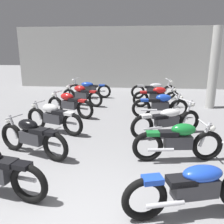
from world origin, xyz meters
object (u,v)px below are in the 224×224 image
at_px(motorcycle_right_row_4, 157,96).
at_px(motorcycle_left_row_4, 82,95).
at_px(support_pillar, 214,68).
at_px(motorcycle_left_row_1, 32,136).
at_px(motorcycle_right_row_3, 160,105).
at_px(motorcycle_right_row_5, 154,90).
at_px(motorcycle_right_row_0, 196,187).
at_px(motorcycle_right_row_2, 167,120).
at_px(motorcycle_left_row_2, 53,117).
at_px(motorcycle_left_row_3, 69,104).
at_px(motorcycle_left_row_5, 89,88).
at_px(motorcycle_right_row_1, 178,141).

bearing_deg(motorcycle_right_row_4, motorcycle_left_row_4, 179.65).
height_order(support_pillar, motorcycle_left_row_1, support_pillar).
xyz_separation_m(motorcycle_left_row_1, motorcycle_right_row_4, (3.17, 4.84, 0.00)).
bearing_deg(motorcycle_right_row_3, motorcycle_right_row_5, 89.98).
xyz_separation_m(motorcycle_right_row_0, motorcycle_right_row_2, (-0.01, 3.23, 0.00)).
bearing_deg(motorcycle_left_row_1, motorcycle_right_row_0, -27.33).
height_order(motorcycle_left_row_2, motorcycle_right_row_5, motorcycle_right_row_5).
xyz_separation_m(motorcycle_right_row_4, motorcycle_right_row_5, (-0.00, 1.65, -0.01)).
height_order(motorcycle_left_row_3, motorcycle_right_row_5, motorcycle_right_row_5).
height_order(motorcycle_left_row_4, motorcycle_right_row_0, motorcycle_right_row_0).
bearing_deg(motorcycle_left_row_4, support_pillar, 1.34).
xyz_separation_m(motorcycle_left_row_1, motorcycle_right_row_0, (3.20, -1.65, -0.01)).
bearing_deg(motorcycle_left_row_3, motorcycle_right_row_4, 27.67).
distance_m(motorcycle_left_row_2, motorcycle_right_row_3, 3.67).
xyz_separation_m(motorcycle_left_row_3, motorcycle_right_row_4, (3.20, 1.68, 0.00)).
distance_m(motorcycle_right_row_0, motorcycle_right_row_5, 8.14).
relative_size(support_pillar, motorcycle_left_row_5, 1.47).
relative_size(motorcycle_left_row_4, motorcycle_right_row_1, 0.96).
height_order(motorcycle_left_row_4, motorcycle_right_row_3, same).
relative_size(motorcycle_right_row_0, motorcycle_right_row_2, 1.05).
distance_m(motorcycle_left_row_4, motorcycle_left_row_5, 1.64).
relative_size(support_pillar, motorcycle_right_row_2, 1.59).
relative_size(motorcycle_left_row_1, motorcycle_left_row_2, 1.00).
bearing_deg(motorcycle_left_row_2, motorcycle_right_row_4, 46.14).
height_order(motorcycle_left_row_4, motorcycle_right_row_1, same).
distance_m(motorcycle_right_row_0, motorcycle_right_row_1, 1.71).
bearing_deg(motorcycle_left_row_2, motorcycle_right_row_1, -23.86).
height_order(motorcycle_right_row_0, motorcycle_right_row_4, motorcycle_right_row_0).
height_order(motorcycle_left_row_1, motorcycle_left_row_5, motorcycle_left_row_5).
bearing_deg(motorcycle_left_row_1, support_pillar, 43.04).
height_order(motorcycle_left_row_2, motorcycle_right_row_0, motorcycle_right_row_0).
bearing_deg(motorcycle_left_row_4, motorcycle_left_row_2, -90.94).
distance_m(motorcycle_right_row_0, motorcycle_right_row_4, 6.50).
height_order(motorcycle_left_row_1, motorcycle_left_row_2, same).
distance_m(motorcycle_right_row_1, motorcycle_right_row_3, 3.25).
bearing_deg(motorcycle_right_row_4, motorcycle_right_row_3, -90.14).
xyz_separation_m(motorcycle_left_row_4, motorcycle_right_row_3, (3.15, -1.55, 0.00)).
bearing_deg(motorcycle_left_row_1, motorcycle_right_row_4, 56.79).
relative_size(support_pillar, motorcycle_right_row_1, 1.63).
xyz_separation_m(motorcycle_left_row_2, motorcycle_right_row_5, (3.20, 4.98, -0.01)).
distance_m(motorcycle_left_row_2, motorcycle_right_row_0, 4.52).
bearing_deg(motorcycle_left_row_4, motorcycle_right_row_1, -56.18).
height_order(motorcycle_left_row_1, motorcycle_right_row_5, motorcycle_right_row_5).
bearing_deg(motorcycle_right_row_1, motorcycle_right_row_4, 90.80).
distance_m(support_pillar, motorcycle_right_row_3, 2.97).
distance_m(support_pillar, motorcycle_left_row_4, 5.44).
relative_size(motorcycle_left_row_3, motorcycle_right_row_2, 0.93).
bearing_deg(motorcycle_right_row_2, motorcycle_right_row_5, 90.18).
height_order(motorcycle_right_row_2, motorcycle_right_row_5, same).
xyz_separation_m(motorcycle_right_row_0, motorcycle_right_row_4, (-0.02, 6.50, 0.01)).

